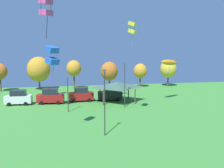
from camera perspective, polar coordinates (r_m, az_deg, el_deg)
name	(u,v)px	position (r m, az deg, el deg)	size (l,w,h in m)	color
kite_flying_1	(132,28)	(31.99, 4.91, 13.34)	(1.29, 1.26, 3.55)	yellow
kite_flying_2	(169,62)	(43.60, 13.64, 5.06)	(4.43, 3.13, 2.87)	orange
kite_flying_6	(52,55)	(37.43, -14.21, 6.72)	(2.29, 2.31, 6.31)	blue
kite_flying_7	(46,7)	(24.12, -15.59, 17.40)	(1.37, 1.37, 3.77)	#E54C93
parked_car_leftmost	(18,98)	(42.90, -21.59, -3.08)	(4.36, 2.13, 2.50)	silver
parked_car_second_from_left	(51,96)	(42.11, -14.57, -2.89)	(4.65, 2.28, 2.61)	maroon
parked_car_third_from_left	(81,95)	(42.88, -7.47, -2.52)	(4.43, 2.26, 2.55)	maroon
parked_car_rightmost_in_row	(110,94)	(43.31, -0.50, -2.35)	(4.58, 2.42, 2.54)	black
park_pavilion	(117,85)	(41.88, 1.15, -0.16)	(7.08, 5.87, 3.60)	brown
light_post_0	(105,99)	(25.29, -1.78, -3.72)	(0.36, 0.20, 7.23)	#2D2D33
light_post_2	(68,92)	(35.72, -10.59, -1.93)	(0.36, 0.20, 5.25)	#2D2D33
light_post_3	(125,83)	(37.67, 3.07, 0.25)	(0.36, 0.20, 7.16)	#2D2D33
treeline_tree_1	(0,72)	(57.40, -25.42, 2.73)	(3.24, 3.24, 6.26)	brown
treeline_tree_2	(39,69)	(56.74, -17.20, 3.41)	(5.20, 5.20, 7.60)	brown
treeline_tree_3	(74,68)	(55.74, -9.15, 3.72)	(3.41, 3.41, 6.76)	brown
treeline_tree_4	(109,71)	(56.70, -0.66, 3.08)	(4.15, 4.15, 6.34)	brown
treeline_tree_5	(140,71)	(58.32, 6.81, 3.12)	(3.27, 3.27, 5.82)	brown
treeline_tree_6	(168,69)	(61.04, 13.40, 3.55)	(4.03, 4.03, 6.61)	brown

